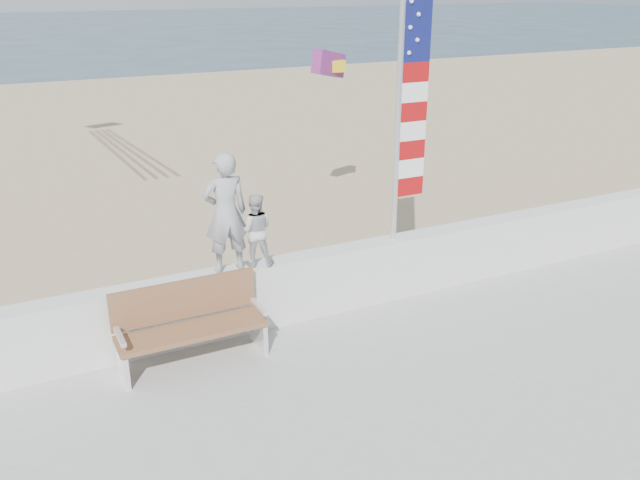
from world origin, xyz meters
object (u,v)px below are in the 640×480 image
at_px(child, 255,230).
at_px(bench, 190,323).
at_px(adult, 226,213).
at_px(flag, 406,105).

height_order(child, bench, child).
distance_m(adult, child, 0.48).
relative_size(child, bench, 0.54).
bearing_deg(bench, adult, 33.74).
relative_size(adult, flag, 0.44).
bearing_deg(adult, flag, -177.29).
bearing_deg(adult, child, -177.28).
bearing_deg(bench, child, 23.11).
distance_m(child, flag, 2.66).
bearing_deg(adult, bench, 36.46).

